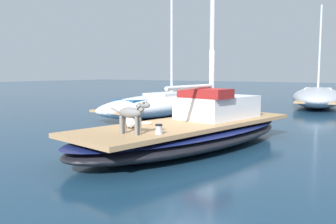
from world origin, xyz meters
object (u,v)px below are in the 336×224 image
moored_boat_far_astern (317,97)px  dog_white (129,122)px  sailboat_main (190,135)px  coiled_rope (146,123)px  deck_winch (159,130)px  moored_boat_port_side (161,104)px  dog_grey (132,114)px

moored_boat_far_astern → dog_white: bearing=-94.7°
sailboat_main → coiled_rope: coiled_rope is taller
deck_winch → sailboat_main: bearing=101.3°
deck_winch → coiled_rope: (-1.11, 1.04, -0.08)m
sailboat_main → moored_boat_far_astern: 13.29m
moored_boat_far_astern → moored_boat_port_side: 9.52m
moored_boat_far_astern → moored_boat_port_side: size_ratio=1.00×
dog_grey → coiled_rope: 1.56m
dog_white → deck_winch: 1.26m
dog_white → coiled_rope: (0.05, 0.57, -0.08)m
coiled_rope → moored_boat_port_side: 6.92m
moored_boat_far_astern → coiled_rope: bearing=-94.6°
moored_boat_far_astern → moored_boat_port_side: (-4.76, -8.25, -0.03)m
deck_winch → coiled_rope: bearing=136.9°
sailboat_main → coiled_rope: 1.19m
sailboat_main → deck_winch: bearing=-78.7°
dog_white → dog_grey: bearing=-47.4°
dog_white → deck_winch: size_ratio=4.07×
deck_winch → moored_boat_port_side: (-4.72, 6.95, -0.23)m
deck_winch → moored_boat_far_astern: 15.20m
deck_winch → moored_boat_port_side: bearing=124.2°
coiled_rope → dog_white: bearing=-95.0°
sailboat_main → dog_grey: 2.35m
sailboat_main → dog_white: 1.70m
coiled_rope → moored_boat_port_side: (-3.61, 5.91, -0.15)m
deck_winch → dog_grey: bearing=-145.0°
deck_winch → coiled_rope: size_ratio=0.65×
dog_grey → moored_boat_port_side: bearing=120.5°
dog_grey → moored_boat_port_side: size_ratio=0.13×
dog_grey → coiled_rope: (-0.67, 1.35, -0.40)m
dog_white → moored_boat_port_side: (-3.56, 6.48, -0.24)m
dog_white → dog_grey: (0.72, -0.79, 0.32)m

